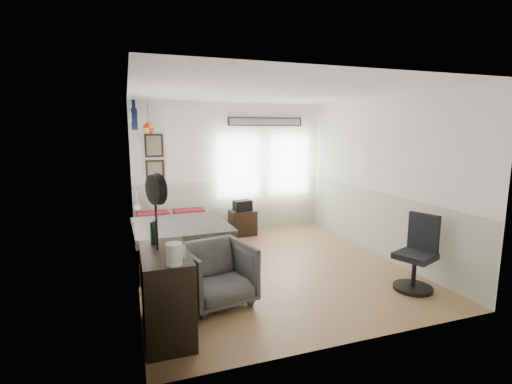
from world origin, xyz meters
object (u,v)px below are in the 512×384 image
dresser (166,293)px  armchair (217,274)px  task_chair (417,259)px  bed (179,240)px  nightstand (243,223)px

dresser → armchair: dresser is taller
armchair → task_chair: bearing=-22.6°
bed → nightstand: bearing=33.5°
bed → armchair: (0.22, -1.82, 0.06)m
armchair → task_chair: size_ratio=0.81×
task_chair → nightstand: bearing=91.9°
armchair → nightstand: bearing=54.7°
armchair → task_chair: task_chair is taller
dresser → armchair: bearing=37.9°
bed → armchair: size_ratio=2.50×
nightstand → task_chair: (1.44, -3.32, 0.16)m
nightstand → task_chair: task_chair is taller
bed → task_chair: size_ratio=2.01×
task_chair → dresser: bearing=158.9°
nightstand → dresser: bearing=-120.7°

